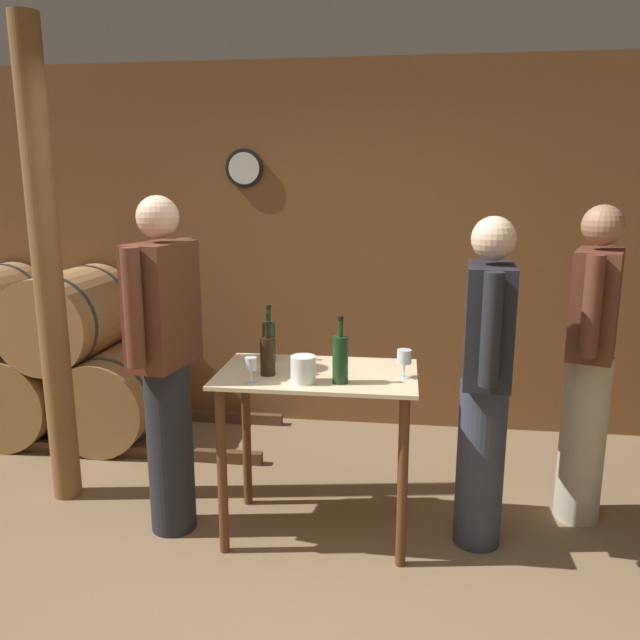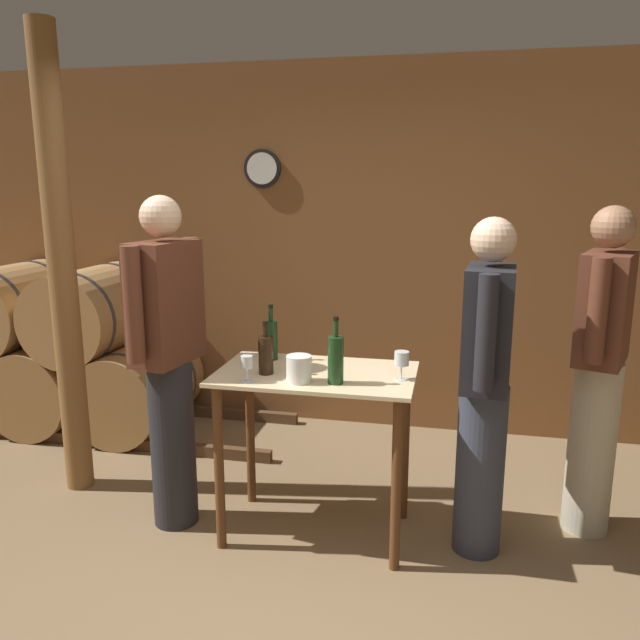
% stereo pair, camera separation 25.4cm
% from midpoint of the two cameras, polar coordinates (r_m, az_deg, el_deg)
% --- Properties ---
extents(ground_plane, '(14.00, 14.00, 0.00)m').
position_cam_midpoint_polar(ground_plane, '(2.90, -5.78, -27.04)').
color(ground_plane, brown).
extents(back_wall, '(8.40, 0.08, 2.70)m').
position_cam_midpoint_polar(back_wall, '(4.68, 0.75, 6.43)').
color(back_wall, brown).
rests_on(back_wall, ground_plane).
extents(barrel_rack, '(3.64, 0.88, 1.24)m').
position_cam_midpoint_polar(barrel_rack, '(5.15, -26.23, -3.39)').
color(barrel_rack, '#4C331E').
rests_on(barrel_rack, ground_plane).
extents(tasting_table, '(1.01, 0.61, 0.90)m').
position_cam_midpoint_polar(tasting_table, '(3.25, -2.50, -8.11)').
color(tasting_table, beige).
rests_on(tasting_table, ground_plane).
extents(wooden_post, '(0.16, 0.16, 2.70)m').
position_cam_midpoint_polar(wooden_post, '(3.85, -25.40, 3.94)').
color(wooden_post, brown).
rests_on(wooden_post, ground_plane).
extents(wine_bottle_far_left, '(0.07, 0.07, 0.31)m').
position_cam_midpoint_polar(wine_bottle_far_left, '(3.38, -6.84, -1.80)').
color(wine_bottle_far_left, '#193819').
rests_on(wine_bottle_far_left, tasting_table).
extents(wine_bottle_left, '(0.08, 0.08, 0.27)m').
position_cam_midpoint_polar(wine_bottle_left, '(3.13, -7.14, -3.22)').
color(wine_bottle_left, black).
rests_on(wine_bottle_left, tasting_table).
extents(wine_bottle_center, '(0.08, 0.08, 0.33)m').
position_cam_midpoint_polar(wine_bottle_center, '(2.98, -0.57, -3.52)').
color(wine_bottle_center, '#193819').
rests_on(wine_bottle_center, tasting_table).
extents(wine_glass_near_left, '(0.06, 0.06, 0.13)m').
position_cam_midpoint_polar(wine_glass_near_left, '(3.01, -8.78, -4.11)').
color(wine_glass_near_left, silver).
rests_on(wine_glass_near_left, tasting_table).
extents(wine_glass_near_center, '(0.07, 0.07, 0.14)m').
position_cam_midpoint_polar(wine_glass_near_center, '(3.07, 5.37, -3.46)').
color(wine_glass_near_center, silver).
rests_on(wine_glass_near_center, tasting_table).
extents(ice_bucket, '(0.12, 0.12, 0.13)m').
position_cam_midpoint_polar(ice_bucket, '(3.01, -3.97, -4.55)').
color(ice_bucket, white).
rests_on(ice_bucket, tasting_table).
extents(person_host, '(0.29, 0.58, 1.78)m').
position_cam_midpoint_polar(person_host, '(3.34, -16.08, -3.58)').
color(person_host, '#232328').
rests_on(person_host, ground_plane).
extents(person_visitor_with_scarf, '(0.25, 0.59, 1.69)m').
position_cam_midpoint_polar(person_visitor_with_scarf, '(3.17, 12.67, -5.25)').
color(person_visitor_with_scarf, '#333847').
rests_on(person_visitor_with_scarf, ground_plane).
extents(person_visitor_bearded, '(0.34, 0.56, 1.73)m').
position_cam_midpoint_polar(person_visitor_bearded, '(3.57, 21.62, -3.41)').
color(person_visitor_bearded, '#B7AD93').
rests_on(person_visitor_bearded, ground_plane).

